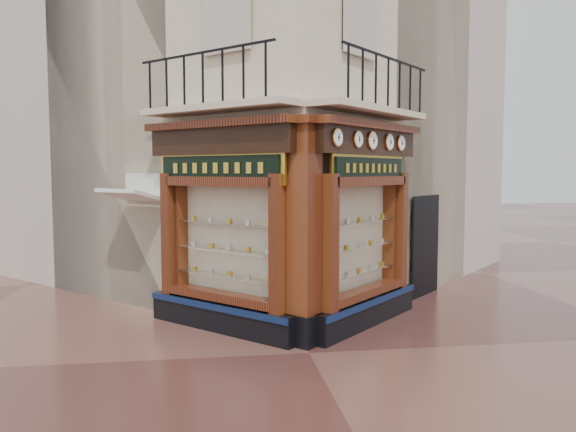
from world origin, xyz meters
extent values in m
plane|color=#4D2923|center=(0.00, 0.00, 0.00)|extent=(80.00, 80.00, 0.00)
cube|color=beige|center=(0.00, 6.16, 6.00)|extent=(11.31, 11.31, 12.00)
cube|color=#BDB1A5|center=(-2.47, 8.63, 5.50)|extent=(11.31, 11.31, 11.00)
cube|color=#BDB1A5|center=(2.47, 8.63, 5.50)|extent=(11.31, 11.31, 11.00)
cube|color=black|center=(-1.44, 1.54, 0.28)|extent=(2.72, 2.72, 0.55)
cube|color=#0C1A40|center=(-1.57, 1.41, 0.49)|extent=(2.50, 2.50, 0.12)
cube|color=black|center=(-0.45, 0.55, 1.77)|extent=(0.37, 0.37, 2.45)
cube|color=black|center=(-2.43, 2.53, 1.77)|extent=(0.37, 0.37, 2.45)
cube|color=#FFE6C1|center=(-1.20, 1.77, 1.75)|extent=(1.80, 1.80, 2.10)
cube|color=black|center=(-1.42, 1.55, 3.60)|extent=(2.69, 2.69, 0.50)
cube|color=black|center=(-1.47, 1.50, 3.91)|extent=(2.86, 2.86, 0.14)
cube|color=black|center=(1.44, 1.54, 0.28)|extent=(2.72, 2.72, 0.55)
cube|color=#0C1A40|center=(1.57, 1.41, 0.49)|extent=(2.50, 2.50, 0.12)
cube|color=black|center=(0.45, 0.55, 1.77)|extent=(0.37, 0.37, 2.45)
cube|color=black|center=(2.43, 2.53, 1.77)|extent=(0.37, 0.37, 2.45)
cube|color=#FFE6C1|center=(1.20, 1.77, 1.75)|extent=(1.80, 1.80, 2.10)
cube|color=black|center=(1.42, 1.55, 3.60)|extent=(2.69, 2.69, 0.50)
cube|color=black|center=(1.47, 1.50, 3.91)|extent=(2.86, 2.86, 0.14)
cube|color=black|center=(0.00, 0.50, 0.28)|extent=(0.78, 0.78, 0.55)
cube|color=black|center=(0.00, 0.50, 2.20)|extent=(0.64, 0.64, 3.50)
cube|color=black|center=(0.00, 0.50, 3.91)|extent=(0.85, 0.85, 0.14)
cube|color=beige|center=(-1.48, 1.49, 4.20)|extent=(2.97, 2.97, 0.12)
cube|color=black|center=(-1.72, 1.26, 5.15)|extent=(2.36, 2.36, 0.04)
cube|color=beige|center=(1.48, 1.49, 4.20)|extent=(2.97, 2.97, 0.12)
cube|color=black|center=(1.72, 1.26, 5.15)|extent=(2.36, 2.36, 0.04)
cylinder|color=#B5723C|center=(0.56, 0.46, 3.62)|extent=(0.26, 0.26, 0.32)
cylinder|color=white|center=(0.58, 0.44, 3.62)|extent=(0.21, 0.21, 0.27)
cube|color=black|center=(0.59, 0.43, 3.62)|extent=(0.02, 0.02, 0.11)
cube|color=black|center=(0.59, 0.43, 3.62)|extent=(0.06, 0.06, 0.01)
cylinder|color=#B5723C|center=(1.06, 0.97, 3.62)|extent=(0.26, 0.26, 0.31)
cylinder|color=white|center=(1.08, 0.95, 3.62)|extent=(0.20, 0.20, 0.27)
cube|color=black|center=(1.09, 0.94, 3.62)|extent=(0.02, 0.02, 0.10)
cube|color=black|center=(1.09, 0.94, 3.62)|extent=(0.06, 0.06, 0.01)
cylinder|color=#B5723C|center=(1.44, 1.35, 3.62)|extent=(0.29, 0.29, 0.35)
cylinder|color=white|center=(1.47, 1.33, 3.62)|extent=(0.23, 0.23, 0.30)
cube|color=black|center=(1.48, 1.32, 3.62)|extent=(0.02, 0.02, 0.12)
cube|color=black|center=(1.48, 1.32, 3.62)|extent=(0.07, 0.07, 0.01)
cylinder|color=#B5723C|center=(1.94, 1.85, 3.62)|extent=(0.27, 0.27, 0.34)
cylinder|color=white|center=(1.96, 1.83, 3.62)|extent=(0.22, 0.22, 0.29)
cube|color=black|center=(1.97, 1.82, 3.62)|extent=(0.02, 0.02, 0.11)
cube|color=black|center=(1.97, 1.82, 3.62)|extent=(0.07, 0.07, 0.01)
cylinder|color=#B5723C|center=(2.32, 2.22, 3.62)|extent=(0.27, 0.27, 0.33)
cylinder|color=white|center=(2.34, 2.20, 3.62)|extent=(0.21, 0.21, 0.28)
cube|color=black|center=(2.35, 2.19, 3.62)|extent=(0.02, 0.02, 0.11)
cube|color=black|center=(2.35, 2.19, 3.62)|extent=(0.07, 0.07, 0.01)
cube|color=gold|center=(-1.45, 1.53, 3.10)|extent=(2.28, 2.28, 0.61)
cube|color=black|center=(-1.48, 1.50, 3.10)|extent=(2.12, 2.12, 0.46)
cube|color=gold|center=(1.45, 1.53, 3.10)|extent=(1.99, 1.99, 0.53)
cube|color=black|center=(1.48, 1.50, 3.10)|extent=(1.86, 1.86, 0.40)
camera|label=1|loc=(-1.64, -9.04, 3.04)|focal=35.00mm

